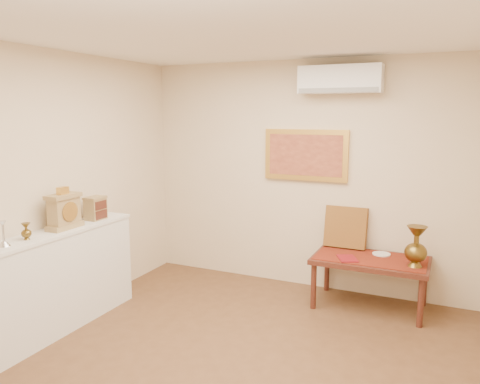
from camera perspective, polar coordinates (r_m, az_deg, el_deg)
The scene contains 17 objects.
floor at distance 4.05m, azimuth -2.31°, elevation -21.45°, with size 4.50×4.50×0.00m, color brown.
ceiling at distance 3.52m, azimuth -2.62°, elevation 19.59°, with size 4.50×4.50×0.00m, color white.
wall_back at distance 5.62m, azimuth 8.03°, elevation 1.97°, with size 4.00×0.02×2.70m, color beige.
wall_left at distance 4.79m, azimuth -24.32°, elevation -0.13°, with size 0.02×4.50×2.70m, color beige.
candlestick at distance 4.42m, azimuth -26.90°, elevation -4.53°, with size 0.10×0.10×0.22m, color silver, non-canonical shape.
brass_urn_small at distance 4.55m, azimuth -24.63°, elevation -4.10°, with size 0.09×0.09×0.20m, color brown, non-canonical shape.
table_cloth at distance 5.25m, azimuth 15.64°, elevation -7.74°, with size 1.14×0.59×0.01m, color maroon.
brass_urn_tall at distance 5.03m, azimuth 20.70°, elevation -5.74°, with size 0.22×0.22×0.51m, color brown, non-canonical shape.
plate at distance 5.39m, azimuth 16.86°, elevation -7.24°, with size 0.19×0.19×0.01m, color white.
menu at distance 5.14m, azimuth 12.96°, elevation -7.90°, with size 0.18×0.25×0.01m, color maroon.
cushion at distance 5.52m, azimuth 12.76°, elevation -4.19°, with size 0.47×0.10×0.47m, color #5E2312.
display_ledge at distance 4.87m, azimuth -22.23°, elevation -10.29°, with size 0.37×2.02×0.98m.
mantel_clock at distance 4.83m, azimuth -20.64°, elevation -2.17°, with size 0.17×0.36×0.41m.
wooden_chest at distance 5.14m, azimuth -17.20°, elevation -1.88°, with size 0.16×0.21×0.24m.
low_table at distance 5.27m, azimuth 15.61°, elevation -8.46°, with size 1.20×0.70×0.55m.
painting at distance 5.56m, azimuth 8.01°, elevation 4.49°, with size 1.00×0.06×0.60m.
ac_unit at distance 5.35m, azimuth 12.12°, elevation 13.27°, with size 0.90×0.25×0.30m.
Camera 1 is at (1.58, -3.09, 2.09)m, focal length 35.00 mm.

